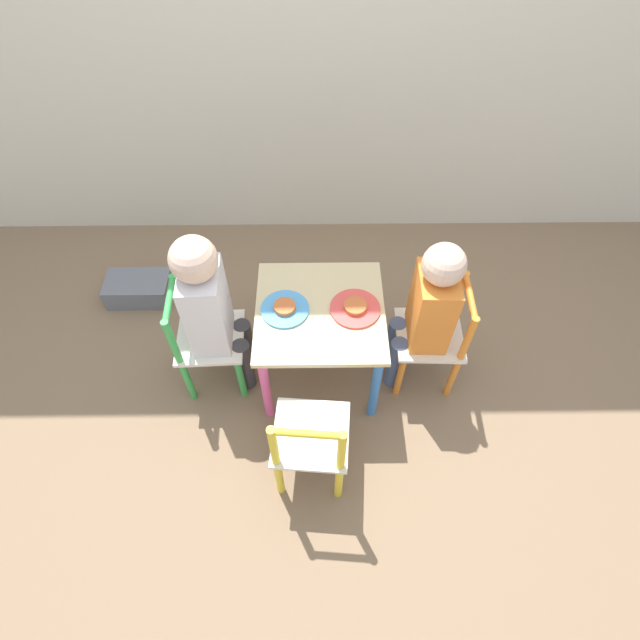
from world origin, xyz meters
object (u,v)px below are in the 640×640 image
at_px(chair_yellow, 310,443).
at_px(plate_right, 355,308).
at_px(kids_table, 320,322).
at_px(child_right, 427,308).
at_px(chair_orange, 434,338).
at_px(chair_green, 205,340).
at_px(storage_bin, 139,289).
at_px(child_left, 211,305).
at_px(plate_left, 285,309).

height_order(chair_yellow, plate_right, chair_yellow).
relative_size(kids_table, plate_right, 2.57).
bearing_deg(child_right, kids_table, -90.00).
height_order(kids_table, chair_orange, chair_orange).
relative_size(chair_green, chair_yellow, 1.00).
height_order(chair_green, storage_bin, chair_green).
bearing_deg(storage_bin, chair_green, -47.33).
xyz_separation_m(chair_yellow, child_right, (0.43, 0.44, 0.18)).
distance_m(kids_table, child_right, 0.41).
relative_size(child_left, storage_bin, 2.63).
distance_m(kids_table, chair_yellow, 0.46).
bearing_deg(plate_right, plate_left, 180.00).
bearing_deg(storage_bin, plate_right, -23.30).
bearing_deg(child_left, kids_table, -90.00).
xyz_separation_m(child_left, plate_left, (0.26, 0.02, -0.04)).
xyz_separation_m(chair_green, plate_right, (0.59, 0.02, 0.17)).
height_order(chair_yellow, child_right, child_right).
height_order(plate_right, storage_bin, plate_right).
bearing_deg(chair_yellow, chair_green, -41.46).
distance_m(kids_table, plate_right, 0.16).
distance_m(child_right, storage_bin, 1.39).
xyz_separation_m(chair_green, plate_left, (0.32, 0.02, 0.17)).
distance_m(chair_green, storage_bin, 0.64).
distance_m(chair_green, child_right, 0.87).
height_order(chair_orange, child_right, child_right).
bearing_deg(chair_green, child_right, -91.97).
bearing_deg(plate_left, child_right, -1.44).
relative_size(plate_right, storage_bin, 0.63).
bearing_deg(child_left, chair_orange, -92.27).
bearing_deg(child_left, plate_left, -88.85).
bearing_deg(plate_right, kids_table, 180.00).
distance_m(plate_right, storage_bin, 1.15).
bearing_deg(chair_orange, child_left, -88.03).
relative_size(chair_green, chair_orange, 1.00).
distance_m(chair_yellow, child_left, 0.60).
xyz_separation_m(chair_yellow, child_left, (-0.36, 0.44, 0.21)).
bearing_deg(child_right, plate_left, -89.52).
distance_m(child_left, plate_right, 0.53).
relative_size(kids_table, chair_yellow, 0.93).
distance_m(kids_table, chair_orange, 0.46).
height_order(chair_orange, storage_bin, chair_orange).
xyz_separation_m(child_right, plate_left, (-0.52, 0.01, -0.01)).
height_order(kids_table, plate_left, plate_left).
xyz_separation_m(kids_table, chair_green, (-0.46, -0.02, -0.09)).
distance_m(chair_orange, child_right, 0.19).
bearing_deg(chair_orange, chair_green, -87.88).
bearing_deg(chair_green, plate_right, -90.52).
bearing_deg(chair_green, storage_bin, 40.34).
xyz_separation_m(plate_left, storage_bin, (-0.74, 0.43, -0.37)).
distance_m(chair_green, chair_yellow, 0.60).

